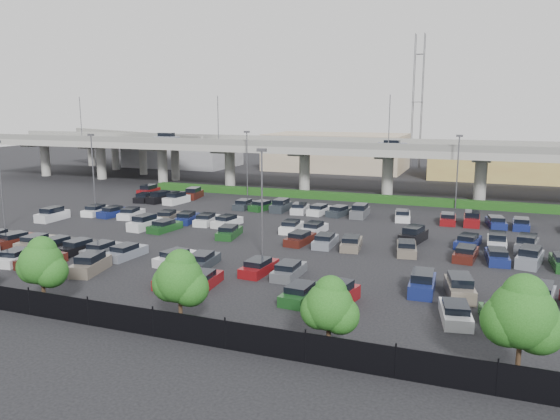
# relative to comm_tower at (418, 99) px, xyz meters

# --- Properties ---
(ground) EXTENTS (280.00, 280.00, 0.00)m
(ground) POSITION_rel_comm_tower_xyz_m (-4.00, -74.00, -15.61)
(ground) COLOR black
(overpass) EXTENTS (150.00, 13.00, 15.80)m
(overpass) POSITION_rel_comm_tower_xyz_m (-4.25, -42.03, -8.64)
(overpass) COLOR gray
(overpass) RESTS_ON ground
(on_ramp) EXTENTS (50.93, 30.13, 8.80)m
(on_ramp) POSITION_rel_comm_tower_xyz_m (-56.10, -30.95, -8.76)
(on_ramp) COLOR gray
(on_ramp) RESTS_ON ground
(hedge) EXTENTS (66.00, 1.60, 1.10)m
(hedge) POSITION_rel_comm_tower_xyz_m (-4.00, -49.00, -15.06)
(hedge) COLOR #113C11
(hedge) RESTS_ON ground
(fence) EXTENTS (70.00, 0.10, 2.00)m
(fence) POSITION_rel_comm_tower_xyz_m (-4.05, -102.00, -14.71)
(fence) COLOR black
(fence) RESTS_ON ground
(tree_row) EXTENTS (65.07, 3.66, 5.94)m
(tree_row) POSITION_rel_comm_tower_xyz_m (-3.30, -100.53, -12.09)
(tree_row) COLOR #332316
(tree_row) RESTS_ON ground
(parked_cars) EXTENTS (62.87, 41.66, 1.67)m
(parked_cars) POSITION_rel_comm_tower_xyz_m (-4.63, -76.68, -15.01)
(parked_cars) COLOR #451812
(parked_cars) RESTS_ON ground
(light_poles) EXTENTS (66.90, 48.38, 10.30)m
(light_poles) POSITION_rel_comm_tower_xyz_m (-8.12, -72.00, -9.37)
(light_poles) COLOR #505055
(light_poles) RESTS_ON ground
(distant_buildings) EXTENTS (138.00, 24.00, 9.00)m
(distant_buildings) POSITION_rel_comm_tower_xyz_m (8.38, -12.19, -11.87)
(distant_buildings) COLOR gray
(distant_buildings) RESTS_ON ground
(comm_tower) EXTENTS (2.40, 2.40, 30.00)m
(comm_tower) POSITION_rel_comm_tower_xyz_m (0.00, 0.00, 0.00)
(comm_tower) COLOR #505055
(comm_tower) RESTS_ON ground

